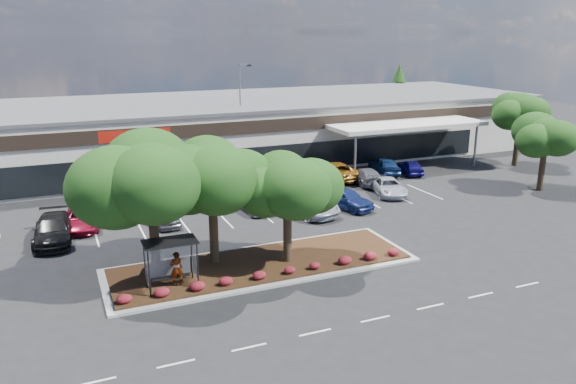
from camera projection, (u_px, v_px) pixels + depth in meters
name	position (u px, v px, depth m)	size (l,w,h in m)	color
ground	(323.00, 288.00, 30.08)	(160.00, 160.00, 0.00)	black
retail_store	(180.00, 131.00, 59.23)	(80.40, 25.20, 6.25)	silver
landscape_island	(262.00, 264.00, 32.83)	(18.00, 6.00, 0.26)	#A8A8A3
lane_markings	(255.00, 228.00, 39.25)	(33.12, 20.06, 0.01)	silver
shrub_row	(275.00, 272.00, 30.87)	(17.00, 0.80, 0.50)	maroon
bus_shelter	(170.00, 250.00, 29.23)	(2.75, 1.55, 2.59)	black
island_tree_west	(152.00, 208.00, 29.89)	(7.20, 7.20, 7.89)	#193C10
island_tree_mid	(213.00, 202.00, 31.91)	(6.60, 6.60, 7.32)	#193C10
island_tree_east	(287.00, 208.00, 32.20)	(5.80, 5.80, 6.50)	#193C10
tree_east_near	(544.00, 153.00, 47.85)	(5.60, 5.60, 6.51)	#193C10
tree_east_far	(519.00, 129.00, 56.66)	(6.40, 6.40, 7.62)	#193C10
conifer_north_east	(398.00, 95.00, 80.60)	(3.96, 3.96, 9.00)	#193C10
person_waiting	(176.00, 269.00, 29.58)	(0.69, 0.45, 1.90)	#594C47
light_pole	(242.00, 123.00, 55.46)	(1.43, 0.68, 10.35)	#A8A8A3
car_0	(83.00, 219.00, 39.17)	(2.28, 4.94, 1.37)	maroon
car_1	(53.00, 230.00, 36.57)	(2.33, 5.72, 1.66)	black
car_2	(164.00, 215.00, 39.90)	(1.63, 4.05, 1.38)	slate
car_3	(253.00, 202.00, 42.89)	(1.77, 4.40, 1.50)	#AEB3BB
car_4	(292.00, 198.00, 43.57)	(2.73, 5.93, 1.65)	#1B571A
car_5	(306.00, 203.00, 42.26)	(2.74, 5.94, 1.65)	#A1A6AE
car_6	(346.00, 198.00, 43.53)	(1.93, 4.78, 1.63)	navy
car_7	(388.00, 187.00, 47.27)	(2.26, 4.90, 1.36)	silver
car_9	(108.00, 191.00, 45.52)	(2.15, 5.29, 1.54)	slate
car_10	(101.00, 200.00, 43.17)	(2.68, 5.82, 1.62)	#56555D
car_11	(177.00, 194.00, 44.89)	(2.06, 5.06, 1.47)	black
car_12	(235.00, 186.00, 47.01)	(1.83, 4.55, 1.55)	black
car_13	(269.00, 186.00, 46.78)	(1.80, 5.17, 1.70)	maroon
car_14	(333.00, 171.00, 52.00)	(2.77, 6.01, 1.67)	brown
car_15	(366.00, 176.00, 50.54)	(2.05, 5.04, 1.46)	#5C5C64
car_16	(384.00, 165.00, 54.25)	(1.98, 4.91, 1.67)	navy
car_17	(410.00, 167.00, 54.13)	(1.63, 4.04, 1.38)	navy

